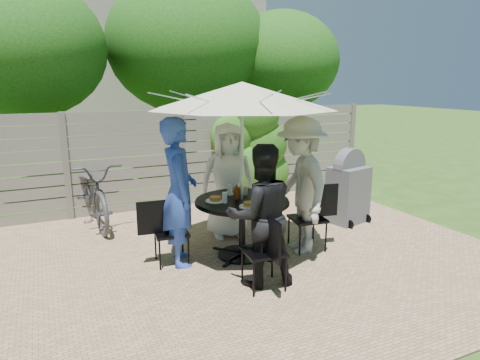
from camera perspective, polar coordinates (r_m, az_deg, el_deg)
name	(u,v)px	position (r m, az deg, el deg)	size (l,w,h in m)	color
backyard_envelope	(116,73)	(15.13, -16.22, 13.54)	(60.00, 60.00, 5.00)	#284C17
patio_table	(242,217)	(5.74, 0.27, -4.96)	(1.43, 1.43, 0.81)	black
umbrella	(242,96)	(5.46, 0.29, 11.19)	(2.79, 2.79, 2.33)	silver
chair_back	(226,218)	(6.73, -1.86, -5.04)	(0.49, 0.64, 0.84)	black
person_back	(228,181)	(6.44, -1.64, -0.12)	(0.86, 0.56, 1.75)	white
chair_left	(170,245)	(5.68, -9.27, -8.55)	(0.65, 0.46, 0.88)	black
person_left	(179,192)	(5.48, -8.13, -1.66)	(0.70, 0.46, 1.92)	#2A48B6
chair_front	(264,266)	(4.98, 3.22, -11.43)	(0.49, 0.68, 0.92)	black
person_front	(261,216)	(4.90, 2.80, -4.84)	(0.81, 0.63, 1.67)	black
chair_right	(308,231)	(6.14, 9.07, -6.69)	(0.71, 0.51, 0.94)	black
person_right	(301,186)	(5.90, 8.09, -0.75)	(1.22, 0.70, 1.89)	#B2B2AD
plate_back	(235,191)	(6.00, -0.61, -1.48)	(0.26, 0.26, 0.06)	white
plate_left	(215,199)	(5.59, -3.30, -2.61)	(0.26, 0.26, 0.06)	white
plate_front	(250,205)	(5.33, 1.28, -3.35)	(0.26, 0.26, 0.06)	white
plate_right	(268,196)	(5.77, 3.74, -2.12)	(0.26, 0.26, 0.06)	white
glass_back	(230,190)	(5.87, -1.37, -1.35)	(0.07, 0.07, 0.14)	silver
glass_left	(225,198)	(5.49, -2.06, -2.37)	(0.07, 0.07, 0.14)	silver
glass_right	(258,191)	(5.82, 2.48, -1.49)	(0.07, 0.07, 0.14)	silver
syrup_jug	(237,193)	(5.68, -0.44, -1.73)	(0.09, 0.09, 0.16)	#59280C
coffee_cup	(245,191)	(5.89, 0.66, -1.41)	(0.08, 0.08, 0.12)	#C6B293
bicycle	(93,192)	(7.49, -19.04, -1.56)	(0.72, 2.07, 1.09)	#333338
bbq_grill	(348,189)	(7.35, 14.22, -1.22)	(0.72, 0.62, 1.27)	#555459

